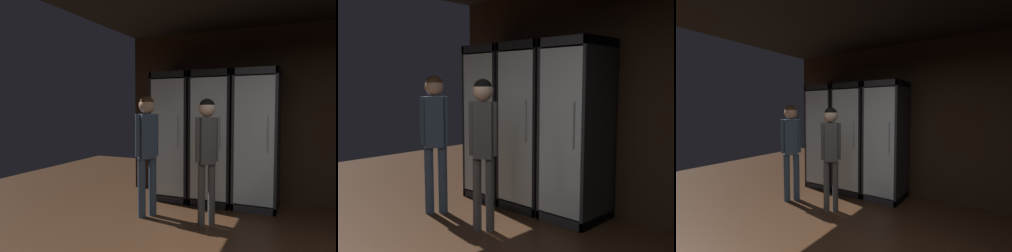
{
  "view_description": "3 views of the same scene",
  "coord_description": "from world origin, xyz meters",
  "views": [
    {
      "loc": [
        -0.06,
        -2.28,
        1.52
      ],
      "look_at": [
        -2.05,
        2.34,
        1.23
      ],
      "focal_mm": 34.03,
      "sensor_mm": 36.0,
      "label": 1
    },
    {
      "loc": [
        1.81,
        -1.13,
        1.59
      ],
      "look_at": [
        -1.6,
        2.38,
        1.05
      ],
      "focal_mm": 41.81,
      "sensor_mm": 36.0,
      "label": 2
    },
    {
      "loc": [
        0.96,
        -1.32,
        1.59
      ],
      "look_at": [
        -1.44,
        2.36,
        1.3
      ],
      "focal_mm": 25.5,
      "sensor_mm": 36.0,
      "label": 3
    }
  ],
  "objects": [
    {
      "name": "shopper_far",
      "position": [
        -2.05,
        1.62,
        1.04
      ],
      "size": [
        0.27,
        0.28,
        1.68
      ],
      "color": "#384C66",
      "rests_on": "ground"
    },
    {
      "name": "wall_back",
      "position": [
        0.0,
        3.03,
        1.4
      ],
      "size": [
        6.0,
        0.06,
        2.8
      ],
      "primitive_type": "cube",
      "color": "black",
      "rests_on": "ground"
    },
    {
      "name": "cooler_far_left",
      "position": [
        -2.05,
        2.69,
        1.03
      ],
      "size": [
        0.64,
        0.7,
        2.09
      ],
      "color": "black",
      "rests_on": "ground"
    },
    {
      "name": "cooler_left",
      "position": [
        -1.38,
        2.69,
        1.03
      ],
      "size": [
        0.64,
        0.7,
        2.09
      ],
      "color": "black",
      "rests_on": "ground"
    },
    {
      "name": "shopper_near",
      "position": [
        -1.2,
        1.63,
        1.06
      ],
      "size": [
        0.26,
        0.23,
        1.63
      ],
      "color": "#4C4C4C",
      "rests_on": "ground"
    },
    {
      "name": "cooler_center",
      "position": [
        -0.72,
        2.69,
        1.03
      ],
      "size": [
        0.64,
        0.7,
        2.09
      ],
      "color": "#2B2B30",
      "rests_on": "ground"
    }
  ]
}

